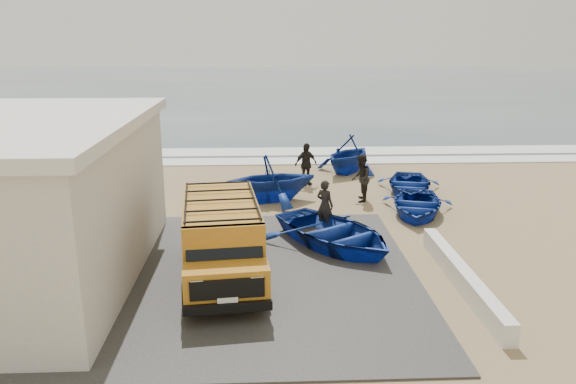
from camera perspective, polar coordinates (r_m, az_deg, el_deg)
name	(u,v)px	position (r m, az deg, el deg)	size (l,w,h in m)	color
ground	(268,248)	(17.33, -2.08, -5.67)	(160.00, 160.00, 0.00)	#957D56
slab	(195,275)	(15.60, -9.46, -8.30)	(12.00, 10.00, 0.05)	#3E3B39
ocean	(264,86)	(72.42, -2.46, 10.72)	(180.00, 88.00, 0.01)	#385166
surf_line	(266,161)	(28.84, -2.28, 3.12)	(180.00, 1.60, 0.06)	white
surf_wash	(265,152)	(31.28, -2.30, 4.10)	(180.00, 2.20, 0.04)	white
parapet	(462,277)	(15.33, 17.26, -8.26)	(0.35, 6.00, 0.55)	silver
van	(222,237)	(14.93, -6.74, -4.61)	(2.52, 5.22, 2.16)	#C57E1D
boat_near_left	(334,233)	(17.26, 4.72, -4.14)	(3.25, 4.55, 0.94)	navy
boat_near_right	(417,204)	(20.83, 12.93, -1.24)	(2.63, 3.68, 0.76)	navy
boat_mid_left	(272,178)	(21.80, -1.69, 1.39)	(3.02, 3.50, 1.84)	navy
boat_mid_right	(409,184)	(23.54, 12.20, 0.75)	(2.62, 3.66, 0.76)	navy
boat_far_left	(348,154)	(26.57, 6.14, 3.87)	(2.95, 3.42, 1.80)	navy
fisherman_front	(325,205)	(18.68, 3.76, -1.33)	(0.62, 0.41, 1.70)	black
fisherman_middle	(361,178)	(21.97, 7.41, 1.40)	(0.90, 0.70, 1.86)	black
fisherman_back	(306,164)	(24.22, 1.82, 2.84)	(1.08, 0.45, 1.84)	black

